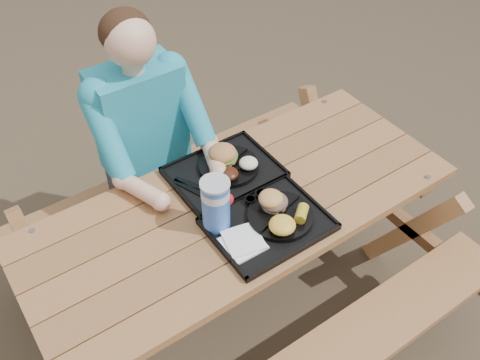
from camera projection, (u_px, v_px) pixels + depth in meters
ground at (240, 305)px, 2.70m from camera, size 60.00×60.00×0.00m
picnic_table at (240, 259)px, 2.44m from camera, size 1.80×1.49×0.75m
tray_near at (268, 225)px, 2.09m from camera, size 0.45×0.35×0.02m
tray_far at (224, 173)px, 2.30m from camera, size 0.45×0.35×0.02m
plate_near at (280, 216)px, 2.09m from camera, size 0.26×0.26×0.02m
plate_far at (229, 166)px, 2.30m from camera, size 0.26×0.26×0.02m
napkin_stack at (243, 243)px, 2.00m from camera, size 0.15×0.15×0.02m
soda_cup at (216, 205)px, 2.00m from camera, size 0.11×0.11×0.22m
condiment_bbq at (250, 201)px, 2.15m from camera, size 0.04×0.04×0.03m
condiment_mustard at (262, 196)px, 2.16m from camera, size 0.06×0.06×0.03m
sandwich at (275, 196)px, 2.08m from camera, size 0.10×0.10×0.11m
mac_cheese at (282, 225)px, 2.01m from camera, size 0.10×0.10×0.05m
corn_cob at (302, 213)px, 2.06m from camera, size 0.11×0.11×0.04m
cutlery_far at (191, 184)px, 2.23m from camera, size 0.10×0.14×0.01m
burger at (222, 150)px, 2.28m from camera, size 0.12×0.12×0.11m
baked_beans at (229, 174)px, 2.22m from camera, size 0.08×0.08×0.04m
potato_salad at (249, 163)px, 2.27m from camera, size 0.08×0.08×0.04m
diner at (148, 159)px, 2.54m from camera, size 0.48×0.84×1.28m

